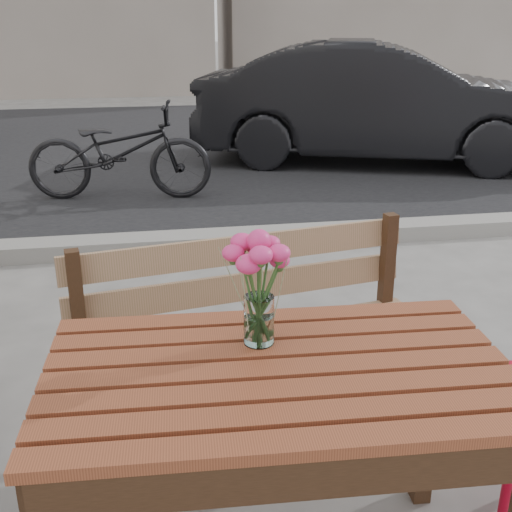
# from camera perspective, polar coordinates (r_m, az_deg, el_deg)

# --- Properties ---
(street) EXTENTS (30.00, 8.12, 0.12)m
(street) POSITION_cam_1_polar(r_m,az_deg,el_deg) (6.83, -5.08, 6.87)
(street) COLOR black
(street) RESTS_ON ground
(main_table) EXTENTS (1.30, 0.80, 0.78)m
(main_table) POSITION_cam_1_polar(r_m,az_deg,el_deg) (1.82, 2.02, -13.28)
(main_table) COLOR brown
(main_table) RESTS_ON ground
(main_bench) EXTENTS (1.49, 0.67, 0.89)m
(main_bench) POSITION_cam_1_polar(r_m,az_deg,el_deg) (2.56, -0.43, -5.29)
(main_bench) COLOR olive
(main_bench) RESTS_ON ground
(main_vase) EXTENTS (0.19, 0.19, 0.34)m
(main_vase) POSITION_cam_1_polar(r_m,az_deg,el_deg) (1.77, 0.27, -1.64)
(main_vase) COLOR white
(main_vase) RESTS_ON main_table
(parked_car) EXTENTS (4.42, 2.69, 1.38)m
(parked_car) POSITION_cam_1_polar(r_m,az_deg,el_deg) (7.76, 10.87, 13.21)
(parked_car) COLOR black
(parked_car) RESTS_ON ground
(bicycle) EXTENTS (1.78, 0.81, 0.90)m
(bicycle) POSITION_cam_1_polar(r_m,az_deg,el_deg) (6.22, -12.06, 9.07)
(bicycle) COLOR black
(bicycle) RESTS_ON ground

